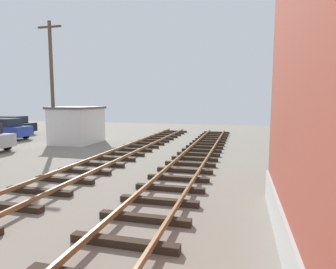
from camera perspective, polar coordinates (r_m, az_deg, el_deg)
The scene contains 4 objects.
control_hut at distance 22.83m, azimuth -17.61°, elevation 1.86°, with size 3.00×3.80×2.76m.
parked_car_blue at distance 27.33m, azimuth -29.83°, elevation 0.99°, with size 4.20×2.04×1.76m.
parked_car_black at distance 31.24m, azimuth -28.60°, elevation 1.66°, with size 4.20×2.04×1.76m.
utility_pole_far at distance 21.95m, azimuth -22.10°, elevation 9.67°, with size 1.80×0.24×8.64m.
Camera 1 is at (3.72, 0.62, 3.15)m, focal length 30.63 mm.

